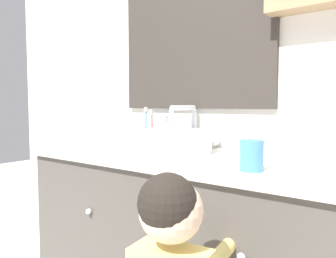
% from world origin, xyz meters
% --- Properties ---
extents(wall_back, '(3.20, 0.18, 2.50)m').
position_xyz_m(wall_back, '(0.04, 0.62, 1.30)').
color(wall_back, silver).
rests_on(wall_back, ground_plane).
extents(vanity_counter, '(1.45, 0.50, 0.81)m').
position_xyz_m(vanity_counter, '(0.00, 0.35, 0.41)').
color(vanity_counter, '#4C4742').
rests_on(vanity_counter, ground_plane).
extents(sink_basin, '(0.38, 0.43, 0.19)m').
position_xyz_m(sink_basin, '(-0.12, 0.35, 0.86)').
color(sink_basin, white).
rests_on(sink_basin, vanity_counter).
extents(toothbrush_holder, '(0.07, 0.07, 0.18)m').
position_xyz_m(toothbrush_holder, '(-0.34, 0.51, 0.86)').
color(toothbrush_holder, '#4C93C6').
rests_on(toothbrush_holder, vanity_counter).
extents(soap_dispenser, '(0.05, 0.05, 0.14)m').
position_xyz_m(soap_dispenser, '(-0.26, 0.53, 0.87)').
color(soap_dispenser, beige).
rests_on(soap_dispenser, vanity_counter).
extents(drinking_cup, '(0.07, 0.07, 0.09)m').
position_xyz_m(drinking_cup, '(0.32, 0.19, 0.86)').
color(drinking_cup, '#4789D1').
rests_on(drinking_cup, vanity_counter).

